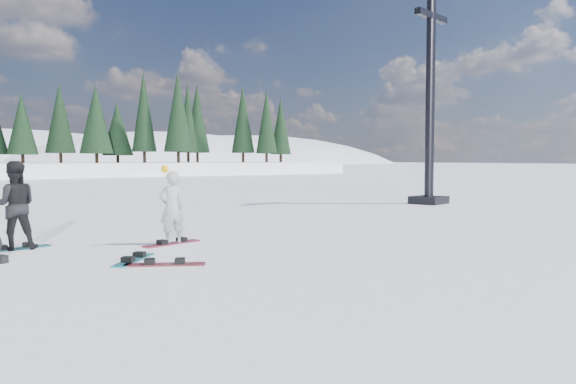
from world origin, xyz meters
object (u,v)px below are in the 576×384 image
object	(u,v)px
lift_tower	(430,122)
snowboard_loose_b	(165,264)
snowboarder_woman	(172,207)
snowboarder_man	(14,205)
snowboard_loose_a	(134,260)

from	to	relation	value
lift_tower	snowboard_loose_b	xyz separation A→B (m)	(-15.14, -7.11, -3.59)
snowboarder_woman	snowboarder_man	bearing A→B (deg)	-26.64
snowboard_loose_b	snowboard_loose_a	bearing A→B (deg)	141.72
snowboarder_woman	snowboard_loose_a	size ratio (longest dim) A/B	1.24
snowboard_loose_a	snowboard_loose_b	bearing A→B (deg)	-115.35
snowboarder_man	snowboard_loose_b	size ratio (longest dim) A/B	1.30
snowboard_loose_a	snowboard_loose_b	world-z (taller)	same
snowboarder_woman	snowboard_loose_b	distance (m)	2.77
snowboarder_man	snowboard_loose_a	distance (m)	3.42
lift_tower	snowboarder_man	size ratio (longest dim) A/B	4.54
lift_tower	snowboarder_man	world-z (taller)	lift_tower
snowboarder_woman	lift_tower	bearing A→B (deg)	-167.33
snowboarder_man	snowboard_loose_b	distance (m)	4.23
lift_tower	snowboarder_woman	distance (m)	15.05
snowboarder_man	lift_tower	bearing A→B (deg)	-160.68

